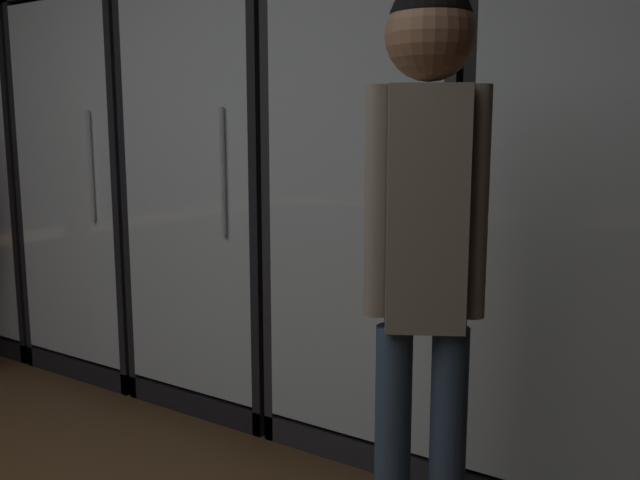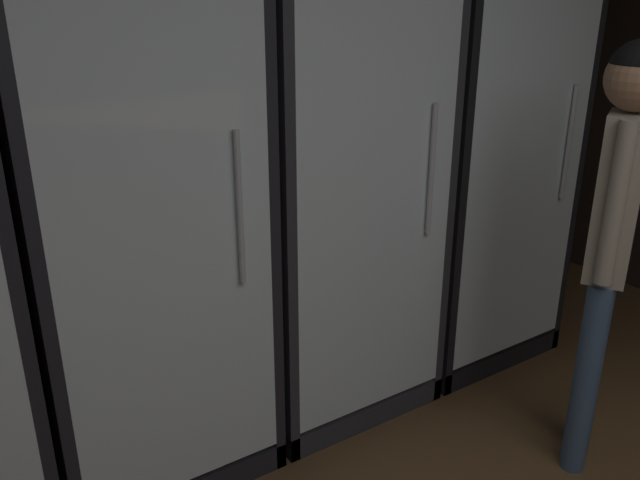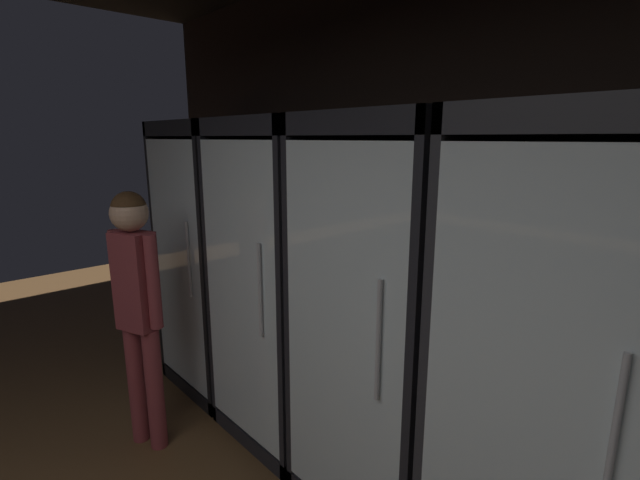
# 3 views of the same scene
# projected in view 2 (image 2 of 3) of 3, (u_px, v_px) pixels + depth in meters

# --- Properties ---
(wall_back) EXTENTS (6.00, 0.06, 2.80)m
(wall_back) POSITION_uv_depth(u_px,v_px,m) (179.00, 72.00, 2.58)
(wall_back) COLOR black
(wall_back) RESTS_ON ground
(cooler_center) EXTENTS (0.77, 0.69, 1.95)m
(cooler_center) POSITION_uv_depth(u_px,v_px,m) (129.00, 222.00, 2.30)
(cooler_center) COLOR black
(cooler_center) RESTS_ON ground
(cooler_right) EXTENTS (0.77, 0.69, 1.95)m
(cooler_right) POSITION_uv_depth(u_px,v_px,m) (321.00, 186.00, 2.71)
(cooler_right) COLOR #2B2B30
(cooler_right) RESTS_ON ground
(cooler_far_right) EXTENTS (0.77, 0.69, 1.95)m
(cooler_far_right) POSITION_uv_depth(u_px,v_px,m) (463.00, 158.00, 3.12)
(cooler_far_right) COLOR black
(cooler_far_right) RESTS_ON ground
(shopper_near) EXTENTS (0.26, 0.21, 1.57)m
(shopper_near) POSITION_uv_depth(u_px,v_px,m) (616.00, 211.00, 2.24)
(shopper_near) COLOR #384C66
(shopper_near) RESTS_ON ground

